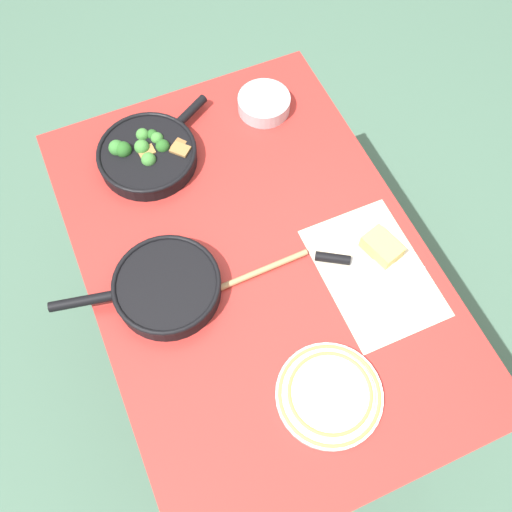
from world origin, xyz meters
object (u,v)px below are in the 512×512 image
(cheese_block, at_px, (382,247))
(dinner_plate_stack, at_px, (330,394))
(wooden_spoon, at_px, (224,286))
(grater_knife, at_px, (353,262))
(skillet_broccoli, at_px, (148,154))
(skillet_eggs, at_px, (166,287))
(prep_bowl_steel, at_px, (264,103))

(cheese_block, height_order, dinner_plate_stack, cheese_block)
(wooden_spoon, bearing_deg, cheese_block, 169.64)
(grater_knife, bearing_deg, skillet_broccoli, 157.99)
(cheese_block, relative_size, dinner_plate_stack, 0.45)
(wooden_spoon, height_order, grater_knife, grater_knife)
(skillet_broccoli, bearing_deg, dinner_plate_stack, -108.85)
(skillet_eggs, distance_m, wooden_spoon, 0.14)
(skillet_eggs, height_order, wooden_spoon, skillet_eggs)
(skillet_broccoli, distance_m, grater_knife, 0.61)
(skillet_broccoli, xyz_separation_m, grater_knife, (0.49, 0.35, -0.02))
(skillet_broccoli, height_order, grater_knife, skillet_broccoli)
(dinner_plate_stack, xyz_separation_m, prep_bowl_steel, (-0.79, 0.20, 0.01))
(skillet_eggs, height_order, dinner_plate_stack, skillet_eggs)
(skillet_broccoli, xyz_separation_m, prep_bowl_steel, (-0.04, 0.35, -0.01))
(skillet_eggs, xyz_separation_m, dinner_plate_stack, (0.37, 0.24, -0.01))
(skillet_eggs, distance_m, dinner_plate_stack, 0.44)
(skillet_broccoli, height_order, skillet_eggs, skillet_broccoli)
(wooden_spoon, distance_m, cheese_block, 0.39)
(wooden_spoon, xyz_separation_m, prep_bowl_steel, (-0.46, 0.31, 0.01))
(dinner_plate_stack, height_order, prep_bowl_steel, prep_bowl_steel)
(grater_knife, bearing_deg, dinner_plate_stack, -94.84)
(dinner_plate_stack, bearing_deg, wooden_spoon, -161.45)
(skillet_broccoli, relative_size, skillet_eggs, 0.88)
(skillet_eggs, distance_m, grater_knife, 0.45)
(grater_knife, bearing_deg, skillet_eggs, -161.63)
(grater_knife, bearing_deg, prep_bowl_steel, 122.39)
(skillet_eggs, bearing_deg, grater_knife, 177.99)
(skillet_broccoli, bearing_deg, grater_knife, -84.63)
(prep_bowl_steel, bearing_deg, skillet_broccoli, -83.60)
(grater_knife, relative_size, prep_bowl_steel, 1.63)
(wooden_spoon, bearing_deg, dinner_plate_stack, 107.57)
(cheese_block, bearing_deg, prep_bowl_steel, -171.70)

